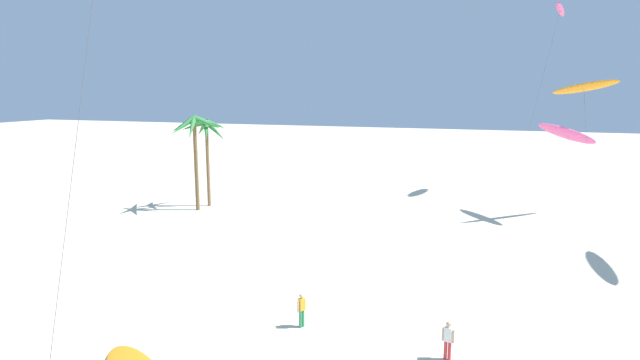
% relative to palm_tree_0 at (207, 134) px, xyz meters
% --- Properties ---
extents(palm_tree_0, '(3.95, 4.36, 8.20)m').
position_rel_palm_tree_0_xyz_m(palm_tree_0, '(0.00, 0.00, 0.00)').
color(palm_tree_0, olive).
rests_on(palm_tree_0, ground).
extents(palm_tree_1, '(5.30, 4.87, 8.63)m').
position_rel_palm_tree_0_xyz_m(palm_tree_1, '(-0.14, -1.80, 0.48)').
color(palm_tree_1, brown).
rests_on(palm_tree_1, ground).
extents(flying_kite_0, '(5.89, 12.94, 8.61)m').
position_rel_palm_tree_0_xyz_m(flying_kite_0, '(31.04, 5.59, 0.43)').
color(flying_kite_0, '#EA5193').
rests_on(flying_kite_0, ground).
extents(flying_kite_5, '(5.03, 9.03, 11.95)m').
position_rel_palm_tree_0_xyz_m(flying_kite_5, '(31.98, 6.18, 4.27)').
color(flying_kite_5, orange).
rests_on(flying_kite_5, ground).
extents(flying_kite_6, '(4.63, 9.75, 19.57)m').
position_rel_palm_tree_0_xyz_m(flying_kite_6, '(30.71, 16.88, 11.99)').
color(flying_kite_6, '#EA5193').
rests_on(flying_kite_6, ground).
extents(person_foreground_walker, '(0.32, 0.46, 1.64)m').
position_rel_palm_tree_0_xyz_m(person_foreground_walker, '(17.22, -20.77, -5.87)').
color(person_foreground_walker, '#338E56').
rests_on(person_foreground_walker, ground).
extents(person_mid_field, '(0.50, 0.26, 1.65)m').
position_rel_palm_tree_0_xyz_m(person_mid_field, '(23.88, -21.59, -5.87)').
color(person_mid_field, red).
rests_on(person_mid_field, ground).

